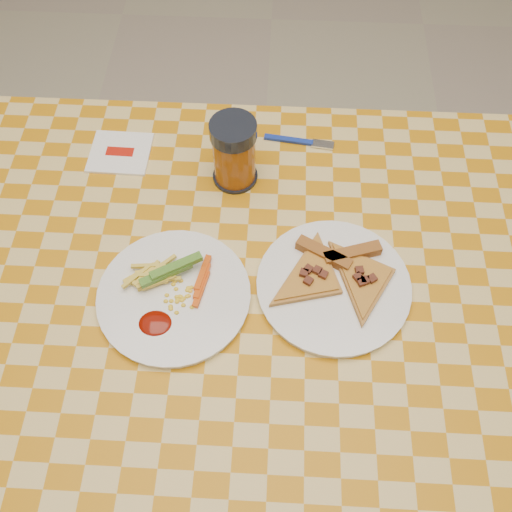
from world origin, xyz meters
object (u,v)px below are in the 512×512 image
at_px(plate_right, 333,286).
at_px(drink_glass, 234,153).
at_px(plate_left, 174,296).
at_px(table, 244,314).

relative_size(plate_right, drink_glass, 1.83).
relative_size(plate_left, plate_right, 0.98).
xyz_separation_m(table, drink_glass, (-0.03, 0.25, 0.14)).
xyz_separation_m(plate_left, drink_glass, (0.08, 0.26, 0.06)).
xyz_separation_m(table, plate_left, (-0.11, -0.01, 0.08)).
height_order(table, plate_left, plate_left).
xyz_separation_m(plate_right, drink_glass, (-0.18, 0.23, 0.06)).
distance_m(plate_left, plate_right, 0.26).
bearing_deg(table, drink_glass, 97.02).
distance_m(plate_right, drink_glass, 0.30).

